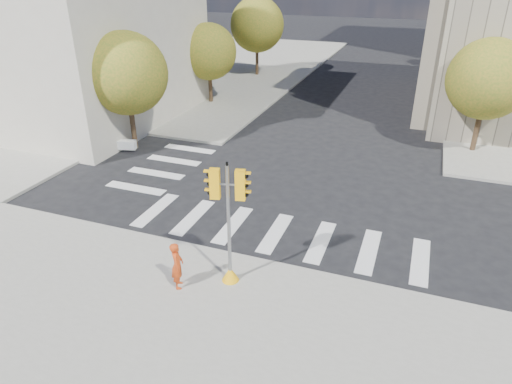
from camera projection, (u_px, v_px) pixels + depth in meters
ground at (292, 210)px, 19.45m from camera, size 160.00×160.00×0.00m
sidewalk_far_left at (178, 64)px, 47.45m from camera, size 28.00×40.00×0.15m
classical_building at (34, 15)px, 29.52m from camera, size 19.00×15.00×12.70m
tree_lw_near at (126, 74)px, 24.20m from camera, size 4.40×4.40×6.41m
tree_lw_mid at (209, 52)px, 32.78m from camera, size 4.00×4.00×5.77m
tree_lw_far at (257, 25)px, 40.81m from camera, size 4.80×4.80×6.95m
tree_re_near at (488, 79)px, 23.67m from camera, size 4.20×4.20×6.16m
tree_re_mid at (476, 41)px, 33.59m from camera, size 4.60×4.60×6.66m
tree_re_far at (468, 28)px, 43.86m from camera, size 4.00×4.00×5.88m
lamp_near at (494, 56)px, 26.63m from camera, size 0.35×0.18×8.11m
lamp_far at (479, 28)px, 38.36m from camera, size 0.35×0.18×8.11m
traffic_signal at (229, 234)px, 14.14m from camera, size 1.08×0.56×4.19m
photographer at (177, 265)px, 14.29m from camera, size 0.60×0.69×1.61m
planter_wall at (84, 143)px, 25.58m from camera, size 5.88×2.01×0.50m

